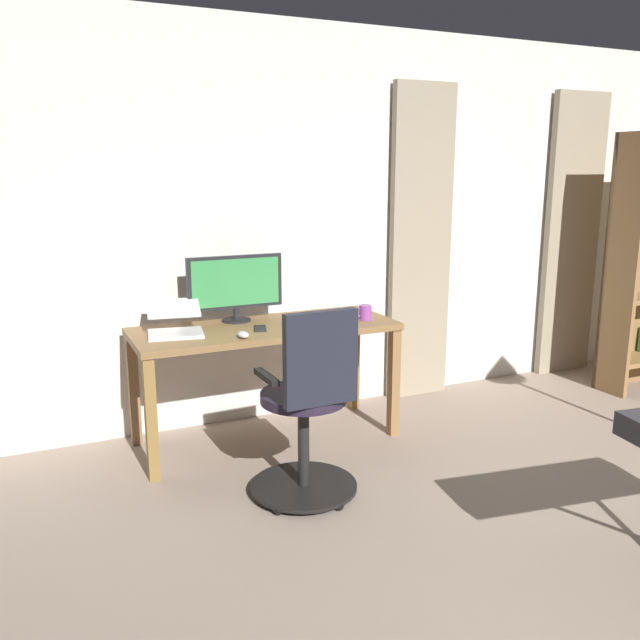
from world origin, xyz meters
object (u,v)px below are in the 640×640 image
at_px(laptop, 175,324).
at_px(cell_phone_face_up, 260,328).
at_px(desk, 265,341).
at_px(office_chair, 309,411).
at_px(mug_tea, 365,313).
at_px(computer_keyboard, 317,321).
at_px(computer_monitor, 235,285).
at_px(computer_mouse, 243,335).

relative_size(laptop, cell_phone_face_up, 2.79).
bearing_deg(desk, office_chair, 84.94).
bearing_deg(mug_tea, computer_keyboard, -8.48).
height_order(computer_keyboard, cell_phone_face_up, computer_keyboard).
bearing_deg(desk, mug_tea, 169.45).
distance_m(computer_monitor, computer_mouse, 0.48).
bearing_deg(cell_phone_face_up, computer_mouse, 61.43).
xyz_separation_m(laptop, computer_mouse, (-0.32, 0.26, -0.04)).
height_order(computer_monitor, computer_keyboard, computer_monitor).
bearing_deg(computer_mouse, computer_keyboard, -163.43).
bearing_deg(mug_tea, computer_mouse, 7.53).
distance_m(cell_phone_face_up, mug_tea, 0.68).
distance_m(laptop, computer_mouse, 0.42).
bearing_deg(office_chair, cell_phone_face_up, 87.39).
bearing_deg(computer_mouse, mug_tea, -172.47).
distance_m(office_chair, computer_monitor, 1.12).
bearing_deg(cell_phone_face_up, office_chair, 106.23).
relative_size(computer_mouse, mug_tea, 0.81).
relative_size(desk, office_chair, 1.57).
distance_m(laptop, cell_phone_face_up, 0.49).
distance_m(desk, mug_tea, 0.65).
height_order(desk, computer_keyboard, computer_keyboard).
bearing_deg(computer_keyboard, mug_tea, 171.52).
relative_size(desk, cell_phone_face_up, 11.06).
bearing_deg(computer_mouse, computer_monitor, -102.77).
relative_size(cell_phone_face_up, mug_tea, 1.16).
xyz_separation_m(office_chair, mug_tea, (-0.70, -0.70, 0.31)).
bearing_deg(mug_tea, computer_monitor, -22.41).
xyz_separation_m(office_chair, computer_monitor, (0.05, -1.00, 0.49)).
height_order(desk, office_chair, office_chair).
height_order(office_chair, computer_mouse, office_chair).
bearing_deg(desk, computer_monitor, -57.92).
xyz_separation_m(office_chair, computer_keyboard, (-0.39, -0.74, 0.27)).
height_order(office_chair, mug_tea, office_chair).
distance_m(computer_monitor, computer_keyboard, 0.55).
xyz_separation_m(computer_keyboard, mug_tea, (-0.31, 0.05, 0.03)).
relative_size(computer_monitor, laptop, 1.50).
height_order(computer_keyboard, mug_tea, mug_tea).
distance_m(office_chair, computer_keyboard, 0.88).
bearing_deg(office_chair, computer_mouse, 102.06).
height_order(desk, computer_mouse, computer_mouse).
distance_m(computer_monitor, laptop, 0.48).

